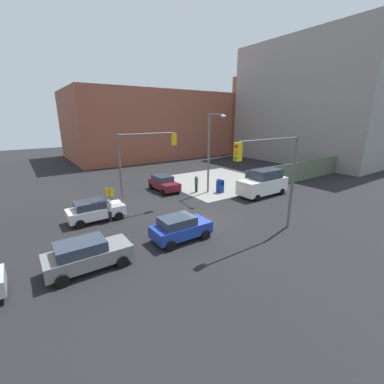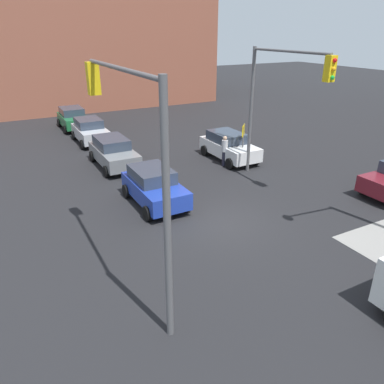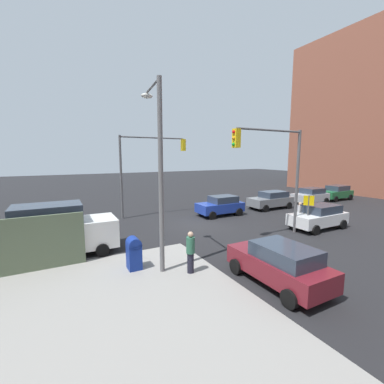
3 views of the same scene
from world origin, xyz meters
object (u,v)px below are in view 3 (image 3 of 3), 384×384
object	(u,v)px
pedestrian_crossing	(300,214)
hatchback_silver	(311,196)
mailbox_blue	(134,252)
traffic_signal_nw_corner	(275,161)
street_lamp_corner	(158,161)
sedan_white	(319,216)
traffic_signal_se_corner	(148,159)
sedan_blue	(221,205)
hatchback_green	(336,192)
sedan_gray	(271,200)
hatchback_maroon	(279,263)
pedestrian_waiting	(191,251)
van_white_delivery	(57,231)

from	to	relation	value
pedestrian_crossing	hatchback_silver	bearing A→B (deg)	124.55
mailbox_blue	traffic_signal_nw_corner	bearing A→B (deg)	-176.71
street_lamp_corner	sedan_white	bearing A→B (deg)	-176.21
pedestrian_crossing	street_lamp_corner	bearing A→B (deg)	-80.23
street_lamp_corner	sedan_white	world-z (taller)	street_lamp_corner
traffic_signal_se_corner	street_lamp_corner	bearing A→B (deg)	73.94
sedan_blue	sedan_white	bearing A→B (deg)	119.71
street_lamp_corner	pedestrian_crossing	xyz separation A→B (m)	(-10.96, -1.63, -3.78)
traffic_signal_se_corner	hatchback_green	world-z (taller)	traffic_signal_se_corner
sedan_gray	pedestrian_crossing	distance (m)	6.35
hatchback_green	mailbox_blue	bearing A→B (deg)	15.51
traffic_signal_nw_corner	sedan_white	bearing A→B (deg)	177.91
sedan_white	sedan_gray	distance (m)	6.80
traffic_signal_nw_corner	traffic_signal_se_corner	distance (m)	10.20
hatchback_maroon	pedestrian_waiting	xyz separation A→B (m)	(2.54, -2.47, 0.10)
mailbox_blue	traffic_signal_se_corner	bearing A→B (deg)	-112.34
pedestrian_waiting	hatchback_maroon	bearing A→B (deg)	159.90
pedestrian_waiting	sedan_blue	bearing A→B (deg)	-107.00
traffic_signal_nw_corner	sedan_blue	bearing A→B (deg)	-94.42
hatchback_maroon	hatchback_silver	size ratio (longest dim) A/B	1.07
mailbox_blue	sedan_white	size ratio (longest dim) A/B	0.35
hatchback_silver	pedestrian_waiting	world-z (taller)	pedestrian_waiting
sedan_white	van_white_delivery	world-z (taller)	van_white_delivery
hatchback_maroon	pedestrian_crossing	distance (m)	9.08
pedestrian_crossing	pedestrian_waiting	bearing A→B (deg)	-73.60
street_lamp_corner	sedan_white	distance (m)	12.44
pedestrian_crossing	sedan_blue	bearing A→B (deg)	-151.87
mailbox_blue	pedestrian_crossing	bearing A→B (deg)	-174.29
hatchback_green	hatchback_maroon	bearing A→B (deg)	28.06
pedestrian_waiting	street_lamp_corner	bearing A→B (deg)	-24.04
van_white_delivery	traffic_signal_se_corner	bearing A→B (deg)	-137.33
traffic_signal_nw_corner	hatchback_maroon	distance (m)	7.18
sedan_blue	pedestrian_waiting	world-z (taller)	pedestrian_waiting
traffic_signal_nw_corner	sedan_blue	size ratio (longest dim) A/B	1.69
mailbox_blue	hatchback_silver	xyz separation A→B (m)	(-20.46, -6.75, 0.08)
traffic_signal_nw_corner	sedan_gray	world-z (taller)	traffic_signal_nw_corner
hatchback_maroon	sedan_gray	bearing A→B (deg)	-134.02
sedan_blue	van_white_delivery	xyz separation A→B (m)	(12.12, 3.55, 0.44)
traffic_signal_nw_corner	sedan_gray	distance (m)	9.65
sedan_gray	hatchback_silver	world-z (taller)	same
van_white_delivery	pedestrian_waiting	bearing A→B (deg)	136.37
hatchback_maroon	hatchback_green	bearing A→B (deg)	-151.94
hatchback_green	pedestrian_waiting	distance (m)	24.50
hatchback_maroon	sedan_gray	size ratio (longest dim) A/B	0.96
hatchback_green	van_white_delivery	world-z (taller)	van_white_delivery
traffic_signal_nw_corner	van_white_delivery	size ratio (longest dim) A/B	1.20
hatchback_green	sedan_gray	bearing A→B (deg)	0.70
traffic_signal_nw_corner	van_white_delivery	world-z (taller)	traffic_signal_nw_corner
street_lamp_corner	hatchback_silver	bearing A→B (deg)	-159.70
street_lamp_corner	van_white_delivery	world-z (taller)	street_lamp_corner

